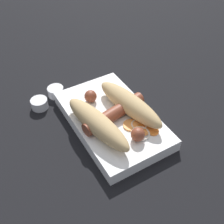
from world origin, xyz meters
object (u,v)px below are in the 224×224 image
Objects in this scene: food_tray at (112,120)px; condiment_cup_near at (56,92)px; sausage at (113,114)px; condiment_cup_far at (40,104)px; bread_roll at (114,113)px.

food_tray is 6.76× the size of condiment_cup_near.
sausage is at bearing -24.33° from food_tray.
sausage is 4.50× the size of condiment_cup_far.
bread_roll is 5.20× the size of condiment_cup_near.
food_tray is 1.30× the size of bread_roll.
condiment_cup_near is at bearing -158.86° from sausage.
bread_roll reaches higher than condiment_cup_far.
food_tray reaches higher than condiment_cup_near.
condiment_cup_near is 0.06m from condiment_cup_far.
condiment_cup_near and condiment_cup_far have the same top height.
condiment_cup_far is (0.02, -0.05, 0.00)m from condiment_cup_near.
bread_roll is 0.20m from condiment_cup_far.
bread_roll is at bearing -0.12° from sausage.
food_tray is 0.04m from bread_roll.
condiment_cup_near is (-0.18, -0.07, -0.04)m from bread_roll.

